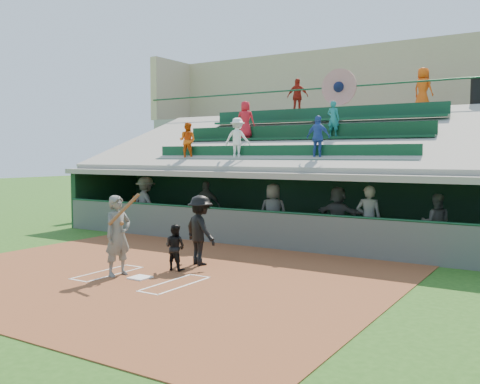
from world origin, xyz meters
The scene contains 22 objects.
ground centered at (0.00, 0.00, 0.00)m, with size 100.00×100.00×0.00m, color #235016.
dirt_slab centered at (0.00, 0.50, 0.01)m, with size 11.00×9.00×0.02m, color brown.
home_plate centered at (0.00, 0.00, 0.04)m, with size 0.43×0.43×0.03m, color white.
batters_box_chalk centered at (0.00, 0.00, 0.02)m, with size 2.65×1.85×0.01m.
dugout_floor centered at (0.00, 6.75, 0.02)m, with size 16.00×3.50×0.04m, color gray.
concourse_slab centered at (0.00, 13.50, 2.30)m, with size 20.00×3.00×4.60m, color gray.
grandstand centered at (-0.01, 10.51, 2.26)m, with size 20.40×10.40×7.80m.
batter_at_plate centered at (-0.62, -0.06, 0.96)m, with size 0.90×0.79×1.95m.
catcher centered at (0.12, 1.12, 0.58)m, with size 0.54×0.42×1.12m, color black.
home_umpire centered at (0.26, 1.97, 0.91)m, with size 1.15×0.66×1.78m, color black.
dugout_bench centered at (-0.15, 7.88, 0.24)m, with size 13.46×0.40×0.40m, color olive.
white_table centered at (-6.05, 6.50, 0.43)m, with size 0.88×0.66×0.77m, color silver.
water_cooler centered at (-6.05, 6.52, 1.02)m, with size 0.42×0.42×0.42m, color #DF5D0D.
dugout_player_a centered at (-5.12, 5.90, 1.03)m, with size 1.28×0.73×1.98m, color #595B56.
dugout_player_b centered at (-3.08, 6.91, 0.95)m, with size 1.06×0.44×1.82m, color #51544F.
dugout_player_c centered at (0.19, 6.00, 0.98)m, with size 0.91×0.60×1.87m, color #545651.
dugout_player_d centered at (2.05, 6.86, 0.94)m, with size 1.67×0.53×1.80m, color #5D605B.
dugout_player_e centered at (3.43, 5.68, 1.00)m, with size 0.70×0.46×1.93m, color #595C57.
dugout_player_f centered at (5.01, 6.87, 0.88)m, with size 0.82×0.64×1.68m, color #5F625C.
trash_bin centered at (5.30, 12.35, 5.10)m, with size 0.67×0.67×1.00m, color black.
concourse_staff_a centered at (-2.19, 12.64, 5.40)m, with size 0.94×0.39×1.60m, color #A51F12.
concourse_staff_b centered at (3.14, 12.93, 5.43)m, with size 0.81×0.53×1.66m, color #E9510D.
Camera 1 is at (8.28, -8.96, 2.83)m, focal length 40.00 mm.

